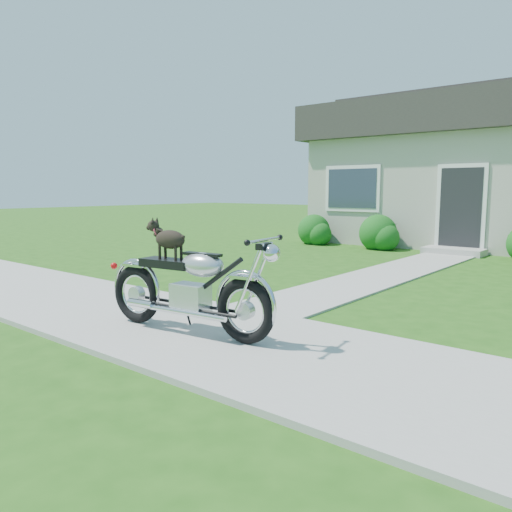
{
  "coord_description": "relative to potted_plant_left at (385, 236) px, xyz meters",
  "views": [
    {
      "loc": [
        2.38,
        -3.76,
        1.57
      ],
      "look_at": [
        -1.51,
        1.0,
        0.75
      ],
      "focal_mm": 35.0,
      "sensor_mm": 36.0,
      "label": 1
    }
  ],
  "objects": [
    {
      "name": "potted_plant_left",
      "position": [
        0.0,
        0.0,
        0.0
      ],
      "size": [
        0.55,
        0.63,
        0.69
      ],
      "primitive_type": "imported",
      "rotation": [
        0.0,
        0.0,
        1.56
      ],
      "color": "#185C20",
      "rests_on": "ground"
    },
    {
      "name": "ground",
      "position": [
        3.28,
        -8.55,
        -0.35
      ],
      "size": [
        80.0,
        80.0,
        0.0
      ],
      "primitive_type": "plane",
      "color": "#235114",
      "rests_on": "ground"
    },
    {
      "name": "shrub_row",
      "position": [
        2.68,
        -0.05,
        0.05
      ],
      "size": [
        10.47,
        1.0,
        1.0
      ],
      "color": "#165618",
      "rests_on": "ground"
    },
    {
      "name": "sidewalk",
      "position": [
        3.28,
        -8.55,
        -0.33
      ],
      "size": [
        24.0,
        2.2,
        0.04
      ],
      "primitive_type": "cube",
      "color": "#9E9B93",
      "rests_on": "ground"
    },
    {
      "name": "motorcycle_with_dog",
      "position": [
        1.81,
        -8.72,
        0.21
      ],
      "size": [
        2.22,
        0.64,
        1.2
      ],
      "rotation": [
        0.0,
        0.0,
        0.12
      ],
      "color": "black",
      "rests_on": "sidewalk"
    },
    {
      "name": "walkway",
      "position": [
        1.78,
        -3.55,
        -0.33
      ],
      "size": [
        1.2,
        8.0,
        0.03
      ],
      "primitive_type": "cube",
      "color": "#9E9B93",
      "rests_on": "ground"
    }
  ]
}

